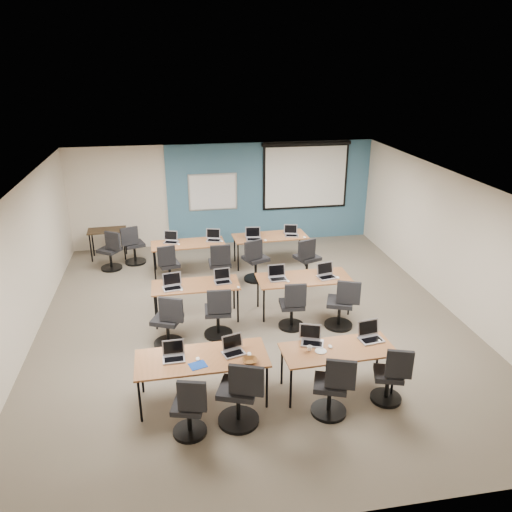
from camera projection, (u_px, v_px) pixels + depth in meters
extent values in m
cube|color=#6B6354|center=(252.00, 321.00, 9.63)|extent=(8.00, 9.00, 0.02)
cube|color=white|center=(252.00, 184.00, 8.63)|extent=(8.00, 9.00, 0.02)
cube|color=beige|center=(224.00, 195.00, 13.25)|extent=(8.00, 0.04, 2.70)
cube|color=beige|center=(325.00, 420.00, 5.02)|extent=(8.00, 0.04, 2.70)
cube|color=beige|center=(21.00, 272.00, 8.49)|extent=(0.04, 9.00, 2.70)
cube|color=beige|center=(453.00, 244.00, 9.77)|extent=(0.04, 9.00, 2.70)
cube|color=#3D5977|center=(270.00, 193.00, 13.42)|extent=(5.50, 0.04, 2.70)
cube|color=silver|center=(213.00, 192.00, 13.10)|extent=(1.28, 0.02, 0.98)
cube|color=white|center=(213.00, 192.00, 13.09)|extent=(1.20, 0.02, 0.90)
cube|color=black|center=(306.00, 175.00, 13.35)|extent=(2.32, 0.03, 1.82)
cube|color=white|center=(306.00, 177.00, 13.36)|extent=(2.20, 0.02, 1.62)
cylinder|color=black|center=(307.00, 144.00, 13.03)|extent=(2.40, 0.10, 0.10)
cube|color=#9B5F2C|center=(202.00, 358.00, 7.18)|extent=(1.90, 0.79, 0.03)
cylinder|color=black|center=(140.00, 401.00, 6.86)|extent=(0.04, 0.04, 0.70)
cylinder|color=black|center=(267.00, 387.00, 7.15)|extent=(0.04, 0.04, 0.70)
cylinder|color=black|center=(142.00, 372.00, 7.48)|extent=(0.04, 0.04, 0.70)
cylinder|color=black|center=(259.00, 361.00, 7.76)|extent=(0.04, 0.04, 0.70)
cube|color=#9F623D|center=(338.00, 350.00, 7.39)|extent=(1.68, 0.70, 0.03)
cylinder|color=black|center=(291.00, 387.00, 7.14)|extent=(0.04, 0.04, 0.70)
cylinder|color=black|center=(393.00, 376.00, 7.39)|extent=(0.04, 0.04, 0.70)
cylinder|color=black|center=(282.00, 365.00, 7.67)|extent=(0.04, 0.04, 0.70)
cylinder|color=black|center=(378.00, 355.00, 7.92)|extent=(0.04, 0.04, 0.70)
cube|color=brown|center=(196.00, 285.00, 9.48)|extent=(1.66, 0.69, 0.03)
cylinder|color=black|center=(156.00, 312.00, 9.23)|extent=(0.04, 0.04, 0.70)
cylinder|color=black|center=(238.00, 306.00, 9.48)|extent=(0.04, 0.04, 0.70)
cylinder|color=black|center=(156.00, 299.00, 9.76)|extent=(0.04, 0.04, 0.70)
cylinder|color=black|center=(234.00, 293.00, 10.00)|extent=(0.04, 0.04, 0.70)
cube|color=brown|center=(304.00, 278.00, 9.78)|extent=(1.82, 0.76, 0.03)
cylinder|color=black|center=(264.00, 306.00, 9.49)|extent=(0.04, 0.04, 0.70)
cylinder|color=black|center=(349.00, 299.00, 9.76)|extent=(0.04, 0.04, 0.70)
cylinder|color=black|center=(258.00, 291.00, 10.08)|extent=(0.04, 0.04, 0.70)
cylinder|color=black|center=(339.00, 285.00, 10.35)|extent=(0.04, 0.04, 0.70)
cube|color=brown|center=(188.00, 244.00, 11.58)|extent=(1.69, 0.70, 0.03)
cylinder|color=black|center=(155.00, 265.00, 11.32)|extent=(0.04, 0.04, 0.70)
cylinder|color=black|center=(223.00, 261.00, 11.58)|extent=(0.04, 0.04, 0.70)
cylinder|color=black|center=(155.00, 256.00, 11.86)|extent=(0.04, 0.04, 0.70)
cylinder|color=black|center=(221.00, 252.00, 12.11)|extent=(0.04, 0.04, 0.70)
cube|color=olive|center=(270.00, 236.00, 12.06)|extent=(1.78, 0.74, 0.03)
cylinder|color=black|center=(238.00, 257.00, 11.77)|extent=(0.04, 0.04, 0.70)
cylinder|color=black|center=(306.00, 253.00, 12.04)|extent=(0.04, 0.04, 0.70)
cylinder|color=black|center=(235.00, 248.00, 12.34)|extent=(0.04, 0.04, 0.70)
cylinder|color=black|center=(300.00, 244.00, 12.61)|extent=(0.04, 0.04, 0.70)
cube|color=silver|center=(174.00, 359.00, 7.11)|extent=(0.31, 0.23, 0.02)
cube|color=black|center=(174.00, 359.00, 7.09)|extent=(0.27, 0.13, 0.00)
cube|color=silver|center=(173.00, 347.00, 7.18)|extent=(0.31, 0.06, 0.22)
cube|color=black|center=(173.00, 348.00, 7.18)|extent=(0.28, 0.04, 0.18)
ellipsoid|color=white|center=(198.00, 359.00, 7.12)|extent=(0.07, 0.10, 0.03)
cylinder|color=black|center=(190.00, 431.00, 6.77)|extent=(0.46, 0.46, 0.05)
cylinder|color=black|center=(189.00, 420.00, 6.71)|extent=(0.06, 0.06, 0.41)
cube|color=black|center=(188.00, 406.00, 6.61)|extent=(0.41, 0.41, 0.08)
cube|color=black|center=(192.00, 396.00, 6.35)|extent=(0.37, 0.06, 0.44)
cube|color=silver|center=(234.00, 353.00, 7.26)|extent=(0.32, 0.23, 0.02)
cube|color=black|center=(234.00, 353.00, 7.23)|extent=(0.27, 0.13, 0.00)
cube|color=silver|center=(232.00, 342.00, 7.32)|extent=(0.32, 0.06, 0.22)
cube|color=black|center=(232.00, 342.00, 7.32)|extent=(0.28, 0.04, 0.18)
ellipsoid|color=white|center=(249.00, 354.00, 7.24)|extent=(0.08, 0.11, 0.04)
cylinder|color=black|center=(239.00, 420.00, 6.98)|extent=(0.58, 0.58, 0.05)
cylinder|color=black|center=(238.00, 406.00, 6.90)|extent=(0.06, 0.06, 0.51)
cube|color=black|center=(238.00, 389.00, 6.79)|extent=(0.51, 0.51, 0.08)
cube|color=black|center=(246.00, 380.00, 6.49)|extent=(0.47, 0.06, 0.44)
cube|color=#B9B9C7|center=(312.00, 343.00, 7.51)|extent=(0.33, 0.24, 0.02)
cube|color=black|center=(313.00, 343.00, 7.49)|extent=(0.28, 0.14, 0.00)
cube|color=#B9B9C7|center=(310.00, 332.00, 7.58)|extent=(0.33, 0.06, 0.23)
cube|color=black|center=(310.00, 332.00, 7.57)|extent=(0.29, 0.04, 0.19)
ellipsoid|color=white|center=(330.00, 346.00, 7.42)|extent=(0.09, 0.11, 0.03)
cylinder|color=black|center=(328.00, 411.00, 7.16)|extent=(0.51, 0.51, 0.05)
cylinder|color=black|center=(329.00, 399.00, 7.09)|extent=(0.06, 0.06, 0.45)
cube|color=black|center=(330.00, 384.00, 6.99)|extent=(0.45, 0.45, 0.08)
cube|color=black|center=(341.00, 374.00, 6.72)|extent=(0.41, 0.06, 0.44)
cube|color=#A0A0AB|center=(371.00, 340.00, 7.60)|extent=(0.35, 0.25, 0.02)
cube|color=black|center=(372.00, 340.00, 7.58)|extent=(0.30, 0.15, 0.00)
cube|color=#A0A0AB|center=(368.00, 328.00, 7.68)|extent=(0.35, 0.06, 0.24)
cube|color=black|center=(369.00, 328.00, 7.67)|extent=(0.31, 0.05, 0.20)
ellipsoid|color=white|center=(379.00, 341.00, 7.56)|extent=(0.08, 0.11, 0.03)
cylinder|color=black|center=(386.00, 398.00, 7.43)|extent=(0.46, 0.46, 0.05)
cylinder|color=black|center=(387.00, 388.00, 7.37)|extent=(0.06, 0.06, 0.41)
cube|color=black|center=(388.00, 374.00, 7.28)|extent=(0.41, 0.41, 0.08)
cube|color=black|center=(399.00, 364.00, 7.02)|extent=(0.37, 0.06, 0.44)
cube|color=#B5B5B5|center=(173.00, 288.00, 9.29)|extent=(0.35, 0.25, 0.02)
cube|color=black|center=(173.00, 288.00, 9.27)|extent=(0.30, 0.15, 0.00)
cube|color=#B5B5B5|center=(172.00, 279.00, 9.37)|extent=(0.35, 0.06, 0.24)
cube|color=black|center=(172.00, 279.00, 9.36)|extent=(0.31, 0.05, 0.20)
ellipsoid|color=white|center=(182.00, 290.00, 9.22)|extent=(0.08, 0.10, 0.03)
cylinder|color=black|center=(169.00, 343.00, 8.86)|extent=(0.52, 0.52, 0.05)
cylinder|color=black|center=(168.00, 333.00, 8.78)|extent=(0.06, 0.06, 0.46)
cube|color=black|center=(167.00, 319.00, 8.68)|extent=(0.46, 0.46, 0.08)
cube|color=black|center=(171.00, 310.00, 8.41)|extent=(0.42, 0.06, 0.44)
cube|color=#BEBEBE|center=(223.00, 282.00, 9.55)|extent=(0.32, 0.23, 0.02)
cube|color=black|center=(223.00, 282.00, 9.52)|extent=(0.27, 0.13, 0.00)
cube|color=#BEBEBE|center=(222.00, 274.00, 9.62)|extent=(0.32, 0.06, 0.22)
cube|color=black|center=(222.00, 274.00, 9.61)|extent=(0.28, 0.04, 0.18)
ellipsoid|color=white|center=(238.00, 287.00, 9.34)|extent=(0.06, 0.09, 0.03)
cylinder|color=black|center=(218.00, 334.00, 9.16)|extent=(0.53, 0.53, 0.05)
cylinder|color=black|center=(218.00, 324.00, 9.08)|extent=(0.06, 0.06, 0.46)
cube|color=black|center=(218.00, 310.00, 8.98)|extent=(0.46, 0.46, 0.08)
cube|color=black|center=(219.00, 302.00, 8.68)|extent=(0.42, 0.06, 0.44)
cube|color=silver|center=(278.00, 279.00, 9.68)|extent=(0.34, 0.25, 0.02)
cube|color=black|center=(278.00, 279.00, 9.65)|extent=(0.29, 0.14, 0.00)
cube|color=silver|center=(277.00, 270.00, 9.75)|extent=(0.34, 0.06, 0.24)
cube|color=black|center=(277.00, 270.00, 9.74)|extent=(0.30, 0.04, 0.19)
ellipsoid|color=white|center=(288.00, 281.00, 9.58)|extent=(0.07, 0.10, 0.03)
cylinder|color=black|center=(291.00, 325.00, 9.44)|extent=(0.49, 0.49, 0.05)
cylinder|color=black|center=(291.00, 317.00, 9.37)|extent=(0.06, 0.06, 0.43)
cube|color=black|center=(292.00, 304.00, 9.27)|extent=(0.43, 0.43, 0.08)
cube|color=black|center=(296.00, 295.00, 8.99)|extent=(0.39, 0.06, 0.44)
cube|color=#A3A3AC|center=(327.00, 277.00, 9.76)|extent=(0.35, 0.25, 0.02)
cube|color=black|center=(327.00, 277.00, 9.74)|extent=(0.30, 0.15, 0.00)
cube|color=#A3A3AC|center=(325.00, 268.00, 9.84)|extent=(0.35, 0.06, 0.24)
cube|color=black|center=(325.00, 268.00, 9.83)|extent=(0.31, 0.05, 0.20)
ellipsoid|color=white|center=(338.00, 277.00, 9.74)|extent=(0.07, 0.11, 0.04)
cylinder|color=black|center=(338.00, 325.00, 9.46)|extent=(0.53, 0.53, 0.05)
cylinder|color=black|center=(339.00, 315.00, 9.38)|extent=(0.06, 0.06, 0.47)
cube|color=black|center=(340.00, 302.00, 9.28)|extent=(0.47, 0.47, 0.08)
cube|color=black|center=(349.00, 293.00, 9.01)|extent=(0.43, 0.06, 0.44)
cube|color=silver|center=(171.00, 242.00, 11.60)|extent=(0.33, 0.24, 0.02)
cube|color=black|center=(171.00, 242.00, 11.58)|extent=(0.28, 0.14, 0.00)
cube|color=silver|center=(171.00, 235.00, 11.67)|extent=(0.33, 0.06, 0.23)
cube|color=black|center=(171.00, 236.00, 11.66)|extent=(0.29, 0.04, 0.19)
ellipsoid|color=white|center=(179.00, 244.00, 11.47)|extent=(0.09, 0.11, 0.04)
cylinder|color=black|center=(170.00, 282.00, 11.25)|extent=(0.48, 0.48, 0.05)
cylinder|color=black|center=(170.00, 275.00, 11.18)|extent=(0.06, 0.06, 0.42)
cube|color=black|center=(169.00, 264.00, 11.09)|extent=(0.42, 0.42, 0.08)
cube|color=black|center=(166.00, 256.00, 10.81)|extent=(0.39, 0.06, 0.44)
cube|color=#B1B1B1|center=(214.00, 240.00, 11.72)|extent=(0.33, 0.24, 0.02)
cube|color=black|center=(214.00, 240.00, 11.70)|extent=(0.28, 0.14, 0.00)
cube|color=#B1B1B1|center=(213.00, 233.00, 11.80)|extent=(0.33, 0.06, 0.23)
cube|color=black|center=(213.00, 234.00, 11.79)|extent=(0.29, 0.04, 0.19)
ellipsoid|color=white|center=(222.00, 241.00, 11.66)|extent=(0.08, 0.10, 0.03)
cylinder|color=black|center=(220.00, 283.00, 11.20)|extent=(0.53, 0.53, 0.05)
cylinder|color=black|center=(220.00, 275.00, 11.12)|extent=(0.06, 0.06, 0.47)
cube|color=black|center=(220.00, 263.00, 11.02)|extent=(0.47, 0.47, 0.08)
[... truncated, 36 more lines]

